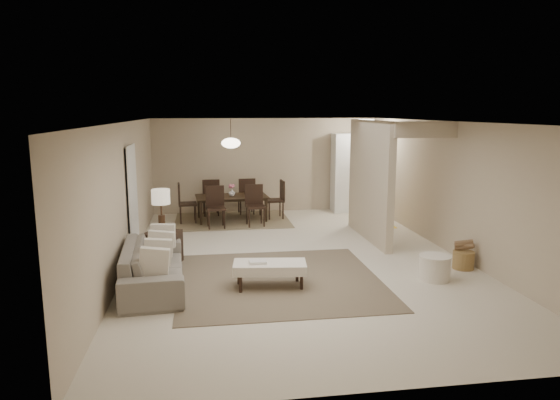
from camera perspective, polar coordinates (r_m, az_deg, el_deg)
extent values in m
plane|color=beige|center=(9.29, 1.84, -6.68)|extent=(9.00, 9.00, 0.00)
plane|color=white|center=(8.90, 1.93, 8.92)|extent=(9.00, 9.00, 0.00)
plane|color=#C0AC91|center=(13.42, -1.57, 3.99)|extent=(6.00, 0.00, 6.00)
plane|color=#C0AC91|center=(8.98, -17.31, 0.45)|extent=(0.00, 9.00, 9.00)
plane|color=#C0AC91|center=(9.99, 19.07, 1.30)|extent=(0.00, 9.00, 9.00)
cube|color=#C0AC91|center=(10.66, 10.23, 2.22)|extent=(0.15, 2.50, 2.50)
cube|color=black|center=(9.60, -16.53, -0.30)|extent=(0.04, 0.90, 2.04)
cube|color=white|center=(13.59, 8.51, 3.11)|extent=(1.20, 0.55, 2.10)
cylinder|color=white|center=(12.57, 9.73, 8.96)|extent=(0.44, 0.44, 0.05)
cube|color=brown|center=(8.14, -0.03, -9.11)|extent=(3.20, 3.20, 0.01)
imported|color=gray|center=(8.00, -14.28, -7.32)|extent=(2.33, 1.04, 0.67)
cube|color=#EFE4D0|center=(7.73, -1.18, -7.68)|extent=(1.17, 0.64, 0.15)
cylinder|color=black|center=(7.57, -4.53, -9.68)|extent=(0.05, 0.05, 0.25)
cylinder|color=black|center=(7.69, 2.47, -9.35)|extent=(0.05, 0.05, 0.25)
cylinder|color=black|center=(7.92, -4.72, -8.78)|extent=(0.05, 0.05, 0.25)
cylinder|color=black|center=(8.03, 1.97, -8.48)|extent=(0.05, 0.05, 0.25)
cube|color=black|center=(9.12, -13.24, -5.35)|extent=(0.70, 0.70, 0.59)
cylinder|color=#402A1B|center=(9.02, -13.35, -2.63)|extent=(0.12, 0.12, 0.30)
cylinder|color=#402A1B|center=(8.96, -13.42, -0.89)|extent=(0.03, 0.03, 0.26)
cylinder|color=beige|center=(8.93, -13.48, 0.37)|extent=(0.32, 0.32, 0.26)
cylinder|color=#EFE4D0|center=(8.49, 17.27, -7.40)|extent=(0.51, 0.51, 0.40)
cylinder|color=brown|center=(9.23, 20.21, -6.45)|extent=(0.42, 0.42, 0.31)
cube|color=#7E6E4E|center=(12.48, -5.48, -2.31)|extent=(2.80, 2.10, 0.01)
imported|color=black|center=(12.42, -5.50, -0.95)|extent=(1.82, 1.10, 0.62)
imported|color=white|center=(12.35, -5.53, 0.84)|extent=(0.20, 0.20, 0.17)
cube|color=yellow|center=(12.02, 10.91, -2.94)|extent=(0.87, 0.55, 0.01)
cylinder|color=#402A1B|center=(12.20, -5.65, 8.03)|extent=(0.02, 0.02, 0.50)
ellipsoid|color=#FFEAC6|center=(12.22, -5.63, 6.49)|extent=(0.46, 0.46, 0.25)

